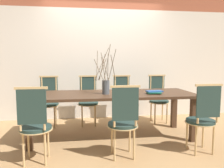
{
  "coord_description": "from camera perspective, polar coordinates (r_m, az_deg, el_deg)",
  "views": [
    {
      "loc": [
        -0.49,
        -3.45,
        1.27
      ],
      "look_at": [
        0.0,
        0.0,
        0.88
      ],
      "focal_mm": 35.0,
      "sensor_mm": 36.0,
      "label": 1
    }
  ],
  "objects": [
    {
      "name": "chair_near_center",
      "position": [
        3.21,
        22.62,
        -7.9
      ],
      "size": [
        0.41,
        0.41,
        0.96
      ],
      "color": "#233833",
      "rests_on": "ground_plane"
    },
    {
      "name": "vase_centerpiece",
      "position": [
        3.43,
        -1.67,
        -0.26
      ],
      "size": [
        0.34,
        0.35,
        0.78
      ],
      "color": "#4C5156",
      "rests_on": "dining_table"
    },
    {
      "name": "chair_near_leftend",
      "position": [
        2.83,
        -19.56,
        -9.63
      ],
      "size": [
        0.41,
        0.41,
        0.96
      ],
      "color": "#233833",
      "rests_on": "ground_plane"
    },
    {
      "name": "wall_rear",
      "position": [
        4.8,
        -2.21,
        10.27
      ],
      "size": [
        12.0,
        0.06,
        3.2
      ],
      "color": "beige",
      "rests_on": "ground_plane"
    },
    {
      "name": "chair_far_center",
      "position": [
        4.38,
        2.76,
        -3.69
      ],
      "size": [
        0.41,
        0.41,
        0.96
      ],
      "rotation": [
        0.0,
        0.0,
        3.14
      ],
      "color": "#233833",
      "rests_on": "ground_plane"
    },
    {
      "name": "chair_far_left",
      "position": [
        4.31,
        -6.21,
        -3.89
      ],
      "size": [
        0.41,
        0.41,
        0.96
      ],
      "rotation": [
        0.0,
        0.0,
        3.14
      ],
      "color": "#233833",
      "rests_on": "ground_plane"
    },
    {
      "name": "chair_near_left",
      "position": [
        2.82,
        3.0,
        -9.32
      ],
      "size": [
        0.41,
        0.41,
        0.96
      ],
      "color": "#233833",
      "rests_on": "ground_plane"
    },
    {
      "name": "dining_table",
      "position": [
        3.54,
        0.0,
        -3.82
      ],
      "size": [
        2.66,
        0.93,
        0.73
      ],
      "color": "#422B1C",
      "rests_on": "ground_plane"
    },
    {
      "name": "book_stack",
      "position": [
        3.55,
        10.91,
        -2.09
      ],
      "size": [
        0.26,
        0.22,
        0.05
      ],
      "color": "#1E6B4C",
      "rests_on": "dining_table"
    },
    {
      "name": "chair_far_right",
      "position": [
        4.58,
        11.99,
        -3.39
      ],
      "size": [
        0.41,
        0.41,
        0.96
      ],
      "rotation": [
        0.0,
        0.0,
        3.14
      ],
      "color": "#233833",
      "rests_on": "ground_plane"
    },
    {
      "name": "chair_far_leftend",
      "position": [
        4.35,
        -16.24,
        -4.0
      ],
      "size": [
        0.41,
        0.41,
        0.96
      ],
      "rotation": [
        0.0,
        0.0,
        3.14
      ],
      "color": "#233833",
      "rests_on": "ground_plane"
    },
    {
      "name": "ground_plane",
      "position": [
        3.71,
        0.0,
        -13.67
      ],
      "size": [
        16.0,
        16.0,
        0.0
      ],
      "primitive_type": "plane",
      "color": "#A87F51"
    }
  ]
}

